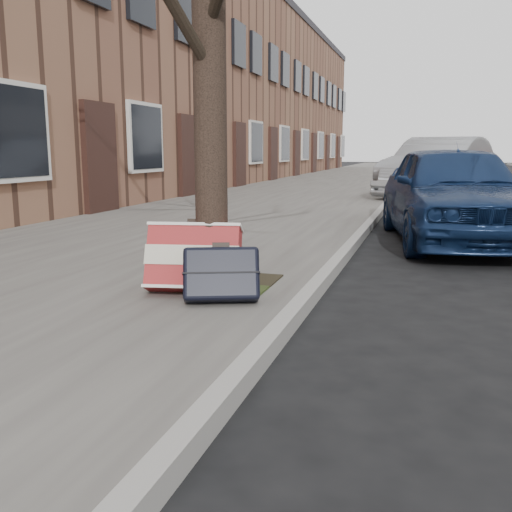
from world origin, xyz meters
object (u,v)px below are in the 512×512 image
(suitcase_red, at_px, (194,259))
(suitcase_navy, at_px, (221,274))
(car_near_mid, at_px, (440,169))
(car_near_front, at_px, (452,193))

(suitcase_red, relative_size, suitcase_navy, 1.29)
(suitcase_navy, relative_size, car_near_mid, 0.12)
(suitcase_red, bearing_deg, car_near_front, 52.53)
(car_near_front, bearing_deg, suitcase_navy, -122.21)
(car_near_front, relative_size, car_near_mid, 0.83)
(suitcase_red, bearing_deg, car_near_mid, 69.09)
(suitcase_navy, xyz_separation_m, car_near_mid, (1.66, 11.32, 0.45))
(suitcase_navy, bearing_deg, car_near_mid, 60.80)
(car_near_front, bearing_deg, car_near_mid, 80.52)
(suitcase_navy, height_order, car_near_front, car_near_front)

